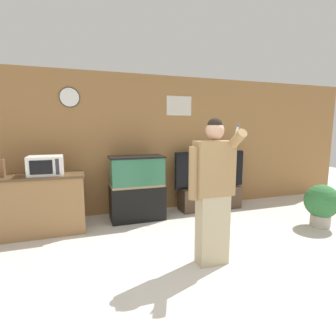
{
  "coord_description": "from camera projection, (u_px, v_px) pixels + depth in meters",
  "views": [
    {
      "loc": [
        -1.01,
        -2.11,
        1.6
      ],
      "look_at": [
        0.17,
        1.34,
        1.05
      ],
      "focal_mm": 28.0,
      "sensor_mm": 36.0,
      "label": 1
    }
  ],
  "objects": [
    {
      "name": "ground_plane",
      "position": [
        196.0,
        295.0,
        2.54
      ],
      "size": [
        18.0,
        18.0,
        0.0
      ],
      "primitive_type": "plane",
      "color": "beige"
    },
    {
      "name": "wall_back_paneled",
      "position": [
        134.0,
        144.0,
        4.98
      ],
      "size": [
        10.0,
        0.08,
        2.6
      ],
      "color": "olive",
      "rests_on": "ground_plane"
    },
    {
      "name": "counter_island",
      "position": [
        37.0,
        205.0,
        3.97
      ],
      "size": [
        1.39,
        0.57,
        0.91
      ],
      "color": "olive",
      "rests_on": "ground_plane"
    },
    {
      "name": "microwave",
      "position": [
        46.0,
        165.0,
        3.9
      ],
      "size": [
        0.48,
        0.38,
        0.29
      ],
      "color": "white",
      "rests_on": "counter_island"
    },
    {
      "name": "aquarium_on_stand",
      "position": [
        137.0,
        188.0,
        4.6
      ],
      "size": [
        0.94,
        0.48,
        1.13
      ],
      "color": "black",
      "rests_on": "ground_plane"
    },
    {
      "name": "tv_on_stand",
      "position": [
        210.0,
        192.0,
        5.25
      ],
      "size": [
        1.49,
        0.4,
        1.16
      ],
      "color": "#4C3828",
      "rests_on": "ground_plane"
    },
    {
      "name": "person_standing",
      "position": [
        213.0,
        190.0,
        3.03
      ],
      "size": [
        0.54,
        0.41,
        1.72
      ],
      "color": "#BCAD89",
      "rests_on": "ground_plane"
    },
    {
      "name": "potted_plant",
      "position": [
        322.0,
        203.0,
        4.27
      ],
      "size": [
        0.54,
        0.54,
        0.7
      ],
      "color": "#B2A899",
      "rests_on": "ground_plane"
    }
  ]
}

